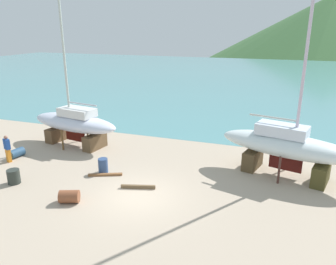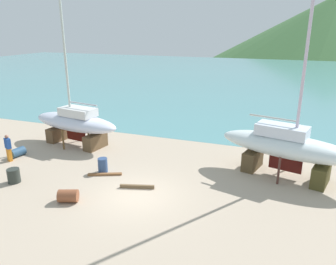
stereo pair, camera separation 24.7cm
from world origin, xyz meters
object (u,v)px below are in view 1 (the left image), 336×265
object	(u,v)px
barrel_rust_near	(69,197)
sailboat_small_center	(75,123)
sailboat_large_starboard	(287,146)
barrel_by_slipway	(14,177)
worker	(7,148)
barrel_tipped_center	(17,153)
barrel_ochre	(103,166)

from	to	relation	value
barrel_rust_near	sailboat_small_center	bearing A→B (deg)	122.12
sailboat_large_starboard	barrel_rust_near	world-z (taller)	sailboat_large_starboard
sailboat_small_center	barrel_by_slipway	xyz separation A→B (m)	(0.38, -6.13, -1.18)
worker	barrel_tipped_center	world-z (taller)	worker
barrel_ochre	barrel_rust_near	bearing A→B (deg)	-86.73
worker	barrel_by_slipway	size ratio (longest dim) A/B	2.21
sailboat_large_starboard	sailboat_small_center	bearing A→B (deg)	-167.34
barrel_by_slipway	barrel_ochre	bearing A→B (deg)	36.21
sailboat_large_starboard	worker	distance (m)	16.16
sailboat_large_starboard	barrel_tipped_center	bearing A→B (deg)	-155.59
sailboat_large_starboard	barrel_rust_near	distance (m)	11.45
sailboat_small_center	barrel_rust_near	distance (m)	8.18
barrel_by_slipway	barrel_ochre	xyz separation A→B (m)	(3.72, 2.73, 0.03)
worker	barrel_tipped_center	distance (m)	0.97
barrel_by_slipway	barrel_tipped_center	xyz separation A→B (m)	(-2.56, 2.92, -0.10)
barrel_ochre	barrel_tipped_center	xyz separation A→B (m)	(-6.28, 0.20, -0.14)
sailboat_large_starboard	barrel_tipped_center	xyz separation A→B (m)	(-15.86, -2.77, -1.45)
sailboat_small_center	worker	bearing A→B (deg)	71.67
barrel_by_slipway	barrel_tipped_center	world-z (taller)	barrel_by_slipway
sailboat_large_starboard	barrel_rust_near	bearing A→B (deg)	-131.17
barrel_by_slipway	barrel_rust_near	bearing A→B (deg)	-10.32
barrel_by_slipway	worker	bearing A→B (deg)	138.39
sailboat_small_center	barrel_tipped_center	distance (m)	4.09
sailboat_small_center	barrel_ochre	xyz separation A→B (m)	(4.10, -3.41, -1.15)
barrel_ochre	sailboat_small_center	bearing A→B (deg)	140.27
sailboat_small_center	barrel_by_slipway	distance (m)	6.26
sailboat_small_center	barrel_ochre	size ratio (longest dim) A/B	12.30
barrel_ochre	barrel_by_slipway	bearing A→B (deg)	-143.79
barrel_ochre	barrel_rust_near	world-z (taller)	barrel_ochre
barrel_by_slipway	barrel_tipped_center	size ratio (longest dim) A/B	0.83
barrel_rust_near	worker	bearing A→B (deg)	155.63
barrel_by_slipway	barrel_tipped_center	bearing A→B (deg)	131.19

